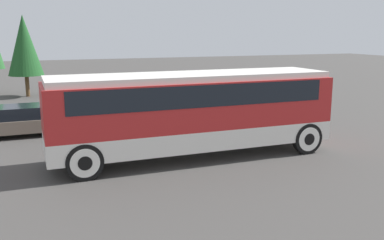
{
  "coord_description": "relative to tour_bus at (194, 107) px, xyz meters",
  "views": [
    {
      "loc": [
        -5.55,
        -14.25,
        4.55
      ],
      "look_at": [
        0.0,
        0.0,
        1.39
      ],
      "focal_mm": 40.0,
      "sensor_mm": 36.0,
      "label": 1
    }
  ],
  "objects": [
    {
      "name": "ground_plane",
      "position": [
        -0.1,
        0.0,
        -1.88
      ],
      "size": [
        120.0,
        120.0,
        0.0
      ],
      "primitive_type": "plane",
      "color": "#423F3D"
    },
    {
      "name": "tour_bus",
      "position": [
        0.0,
        0.0,
        0.0
      ],
      "size": [
        10.36,
        2.69,
        3.09
      ],
      "color": "silver",
      "rests_on": "ground_plane"
    },
    {
      "name": "parked_car_near",
      "position": [
        -1.55,
        7.61,
        -1.17
      ],
      "size": [
        4.62,
        1.88,
        1.42
      ],
      "color": "black",
      "rests_on": "ground_plane"
    },
    {
      "name": "parked_car_mid",
      "position": [
        -5.65,
        5.94,
        -1.22
      ],
      "size": [
        4.11,
        1.92,
        1.33
      ],
      "color": "#7A6B5B",
      "rests_on": "ground_plane"
    },
    {
      "name": "tree_left",
      "position": [
        -5.59,
        18.4,
        1.74
      ],
      "size": [
        2.42,
        2.42,
        5.74
      ],
      "color": "brown",
      "rests_on": "ground_plane"
    }
  ]
}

